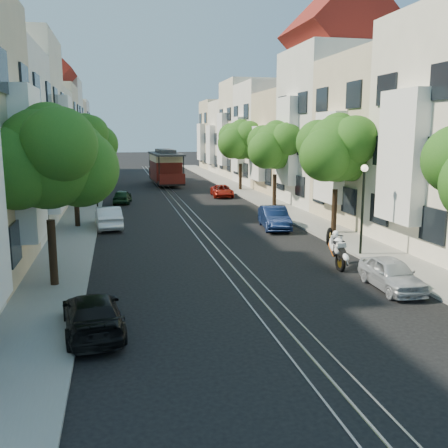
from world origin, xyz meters
TOP-DOWN VIEW (x-y plane):
  - ground at (0.00, 28.00)m, footprint 200.00×200.00m
  - sidewalk_east at (7.25, 28.00)m, footprint 2.50×80.00m
  - sidewalk_west at (-7.25, 28.00)m, footprint 2.50×80.00m
  - rail_left at (-0.55, 28.00)m, footprint 0.06×80.00m
  - rail_slot at (0.00, 28.00)m, footprint 0.06×80.00m
  - rail_right at (0.55, 28.00)m, footprint 0.06×80.00m
  - lane_line at (0.00, 28.00)m, footprint 0.08×80.00m
  - townhouses_east at (11.87, 27.91)m, footprint 7.75×72.00m
  - townhouses_west at (-11.87, 27.91)m, footprint 7.75×72.00m
  - tree_e_b at (7.26, 8.98)m, footprint 4.93×4.08m
  - tree_e_c at (7.26, 19.98)m, footprint 4.84×3.99m
  - tree_e_d at (7.26, 30.98)m, footprint 5.01×4.16m
  - tree_w_a at (-7.14, 1.98)m, footprint 4.93×4.08m
  - tree_w_b at (-7.14, 13.98)m, footprint 4.72×3.87m
  - tree_w_c at (-7.14, 24.98)m, footprint 5.13×4.28m
  - tree_w_d at (-7.14, 35.98)m, footprint 4.84×3.99m
  - lamp_east at (6.30, 4.00)m, footprint 0.32×0.32m
  - lamp_west at (-6.30, 22.00)m, footprint 0.32×0.32m
  - sportbike_rider at (4.29, 2.33)m, footprint 0.59×2.07m
  - cable_car at (0.50, 38.01)m, footprint 3.29×9.30m
  - parked_car_e_near at (5.04, -0.86)m, footprint 1.56×3.50m
  - parked_car_e_mid at (4.40, 11.29)m, footprint 1.93×4.22m
  - parked_car_e_far at (4.40, 26.55)m, footprint 2.02×3.93m
  - parked_car_w_near at (-5.60, -2.78)m, footprint 2.08×4.14m
  - parked_car_w_mid at (-5.36, 13.51)m, footprint 1.77×4.14m
  - parked_car_w_far at (-4.40, 24.15)m, footprint 1.70×3.43m

SIDE VIEW (x-z plane):
  - ground at x=0.00m, z-range 0.00..0.00m
  - lane_line at x=0.00m, z-range 0.00..0.01m
  - rail_left at x=-0.55m, z-range 0.00..0.02m
  - rail_slot at x=0.00m, z-range 0.00..0.02m
  - rail_right at x=0.55m, z-range 0.00..0.02m
  - sidewalk_east at x=7.25m, z-range 0.00..0.12m
  - sidewalk_west at x=-7.25m, z-range 0.00..0.12m
  - parked_car_e_far at x=4.40m, z-range 0.00..1.06m
  - parked_car_w_far at x=-4.40m, z-range 0.00..1.12m
  - parked_car_w_near at x=-5.60m, z-range 0.00..1.15m
  - parked_car_e_near at x=5.04m, z-range 0.00..1.17m
  - parked_car_w_mid at x=-5.36m, z-range 0.00..1.33m
  - parked_car_e_mid at x=4.40m, z-range 0.00..1.34m
  - sportbike_rider at x=4.29m, z-range 0.07..1.77m
  - cable_car at x=0.50m, z-range 0.33..3.85m
  - lamp_east at x=6.30m, z-range 0.77..4.93m
  - lamp_west at x=-6.30m, z-range 0.77..4.93m
  - tree_w_b at x=-7.14m, z-range 1.26..7.53m
  - tree_e_c at x=7.26m, z-range 1.34..7.86m
  - tree_w_d at x=-7.14m, z-range 1.34..7.86m
  - tree_e_b at x=7.26m, z-range 1.39..8.07m
  - tree_w_a at x=-7.14m, z-range 1.39..8.07m
  - tree_e_d at x=7.26m, z-range 1.44..8.29m
  - tree_w_c at x=-7.14m, z-range 1.52..8.62m
  - townhouses_west at x=-11.87m, z-range -0.80..10.96m
  - townhouses_east at x=11.87m, z-range -0.82..11.18m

